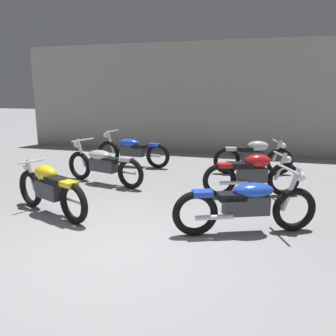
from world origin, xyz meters
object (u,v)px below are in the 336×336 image
object	(u,v)px
motorcycle_left_row_0	(50,188)
motorcycle_right_row_1	(253,174)
motorcycle_right_row_2	(254,156)
motorcycle_left_row_1	(103,164)
motorcycle_left_row_2	(132,150)
motorcycle_right_row_0	(247,204)

from	to	relation	value
motorcycle_left_row_0	motorcycle_right_row_1	world-z (taller)	same
motorcycle_right_row_1	motorcycle_right_row_2	world-z (taller)	same
motorcycle_left_row_0	motorcycle_right_row_2	bearing A→B (deg)	50.85
motorcycle_right_row_1	motorcycle_left_row_1	bearing A→B (deg)	179.43
motorcycle_left_row_0	motorcycle_left_row_1	xyz separation A→B (m)	(-0.01, 2.03, -0.01)
motorcycle_left_row_2	motorcycle_right_row_2	size ratio (longest dim) A/B	1.11
motorcycle_left_row_0	motorcycle_right_row_0	distance (m)	3.24
motorcycle_left_row_1	motorcycle_right_row_2	size ratio (longest dim) A/B	1.09
motorcycle_left_row_0	motorcycle_right_row_2	xyz separation A→B (m)	(3.18, 3.91, 0.00)
motorcycle_left_row_0	motorcycle_right_row_1	distance (m)	3.81
motorcycle_left_row_0	motorcycle_left_row_1	bearing A→B (deg)	90.39
motorcycle_right_row_0	motorcycle_right_row_2	xyz separation A→B (m)	(-0.06, 3.82, 0.01)
motorcycle_left_row_1	motorcycle_right_row_1	distance (m)	3.25
motorcycle_right_row_0	motorcycle_right_row_2	bearing A→B (deg)	90.87
motorcycle_left_row_2	motorcycle_right_row_0	bearing A→B (deg)	-49.20
motorcycle_left_row_1	motorcycle_left_row_2	size ratio (longest dim) A/B	0.98
motorcycle_left_row_2	motorcycle_right_row_1	world-z (taller)	motorcycle_left_row_2
motorcycle_right_row_2	motorcycle_left_row_0	bearing A→B (deg)	-129.15
motorcycle_right_row_0	motorcycle_right_row_1	size ratio (longest dim) A/B	1.08
motorcycle_right_row_1	motorcycle_left_row_2	bearing A→B (deg)	149.70
motorcycle_left_row_1	motorcycle_right_row_2	distance (m)	3.71
motorcycle_left_row_2	motorcycle_right_row_0	distance (m)	5.08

